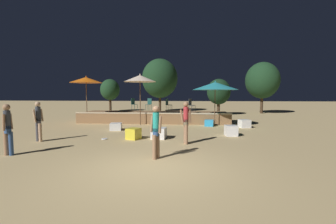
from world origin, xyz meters
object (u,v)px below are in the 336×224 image
person_3 (156,131)px  cube_seat_3 (231,131)px  person_2 (8,128)px  bistro_chair_0 (149,103)px  cube_seat_1 (244,124)px  background_tree_0 (110,90)px  frisbee_disc (105,139)px  patio_umbrella_1 (86,80)px  background_tree_1 (262,80)px  background_tree_2 (160,79)px  patio_umbrella_0 (140,79)px  cube_seat_5 (133,134)px  cube_seat_0 (209,123)px  patio_umbrella_2 (215,86)px  cube_seat_2 (159,133)px  bistro_chair_1 (191,104)px  background_tree_3 (219,92)px  cube_seat_4 (116,127)px  bistro_chair_3 (168,104)px  person_0 (186,121)px  bistro_chair_2 (134,103)px  person_1 (38,120)px

person_3 → cube_seat_3: bearing=-7.2°
person_2 → bistro_chair_0: size_ratio=1.85×
cube_seat_1 → background_tree_0: 17.32m
cube_seat_3 → frisbee_disc: 5.84m
patio_umbrella_1 → cube_seat_1: patio_umbrella_1 is taller
background_tree_1 → background_tree_2: 10.91m
patio_umbrella_0 → cube_seat_5: bearing=-81.7°
bistro_chair_0 → background_tree_0: size_ratio=0.24×
patio_umbrella_1 → person_2: bearing=-82.2°
cube_seat_0 → background_tree_2: background_tree_2 is taller
cube_seat_0 → background_tree_2: size_ratio=0.10×
patio_umbrella_2 → cube_seat_1: size_ratio=4.06×
patio_umbrella_2 → cube_seat_2: (-2.95, -4.30, -2.23)m
bistro_chair_0 → bistro_chair_1: 3.35m
person_3 → background_tree_1: size_ratio=0.31×
patio_umbrella_1 → cube_seat_2: patio_umbrella_1 is taller
frisbee_disc → background_tree_2: background_tree_2 is taller
patio_umbrella_0 → background_tree_2: (-0.16, 11.38, 0.79)m
patio_umbrella_0 → cube_seat_3: (5.09, -3.36, -2.72)m
patio_umbrella_1 → background_tree_2: size_ratio=0.53×
person_3 → background_tree_2: (-2.25, 18.83, 2.90)m
person_2 → background_tree_0: background_tree_0 is taller
cube_seat_2 → background_tree_3: background_tree_3 is taller
background_tree_0 → background_tree_1: 16.71m
cube_seat_0 → bistro_chair_1: (-1.10, 1.54, 1.11)m
cube_seat_2 → patio_umbrella_0: bearing=112.2°
cube_seat_4 → background_tree_2: 14.06m
person_3 → frisbee_disc: size_ratio=6.00×
cube_seat_2 → background_tree_1: 16.97m
cube_seat_1 → background_tree_0: bearing=136.1°
bistro_chair_3 → cube_seat_2: bearing=-157.6°
patio_umbrella_1 → bistro_chair_3: patio_umbrella_1 is taller
frisbee_disc → background_tree_0: size_ratio=0.07×
patio_umbrella_1 → cube_seat_0: patio_umbrella_1 is taller
person_3 → bistro_chair_1: (1.17, 8.82, 0.45)m
patio_umbrella_0 → cube_seat_0: patio_umbrella_0 is taller
cube_seat_3 → person_0: size_ratio=0.35×
person_0 → bistro_chair_3: size_ratio=1.87×
patio_umbrella_0 → cube_seat_4: bearing=-112.1°
bistro_chair_1 → background_tree_1: (7.37, 8.44, 2.08)m
cube_seat_0 → frisbee_disc: cube_seat_0 is taller
bistro_chair_1 → bistro_chair_3: 1.68m
patio_umbrella_0 → bistro_chair_1: size_ratio=3.63×
person_0 → bistro_chair_2: bearing=-167.5°
bistro_chair_2 → person_2: bearing=-157.5°
cube_seat_4 → person_3: bearing=-60.4°
person_2 → background_tree_1: (13.33, 17.32, 2.50)m
background_tree_1 → patio_umbrella_1: bearing=-147.1°
person_3 → bistro_chair_0: bistro_chair_0 is taller
person_1 → person_2: person_1 is taller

